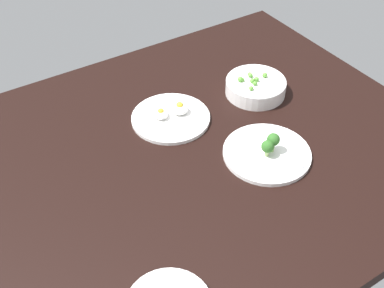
{
  "coord_description": "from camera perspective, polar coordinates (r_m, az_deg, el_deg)",
  "views": [
    {
      "loc": [
        -48.94,
        -77.06,
        88.62
      ],
      "look_at": [
        0.0,
        0.0,
        6.0
      ],
      "focal_mm": 44.57,
      "sensor_mm": 36.0,
      "label": 1
    }
  ],
  "objects": [
    {
      "name": "dining_table",
      "position": [
        1.26,
        0.0,
        -1.35
      ],
      "size": [
        130.06,
        103.94,
        4.0
      ],
      "primitive_type": "cube",
      "color": "black",
      "rests_on": "ground"
    },
    {
      "name": "plate_eggs",
      "position": [
        1.34,
        -2.53,
        3.3
      ],
      "size": [
        22.04,
        22.04,
        4.59
      ],
      "color": "white",
      "rests_on": "dining_table"
    },
    {
      "name": "plate_broccoli",
      "position": [
        1.24,
        8.99,
        -0.96
      ],
      "size": [
        22.71,
        22.71,
        6.65
      ],
      "color": "white",
      "rests_on": "dining_table"
    },
    {
      "name": "bowl_peas",
      "position": [
        1.44,
        7.62,
        6.86
      ],
      "size": [
        17.91,
        17.91,
        5.89
      ],
      "color": "white",
      "rests_on": "dining_table"
    }
  ]
}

